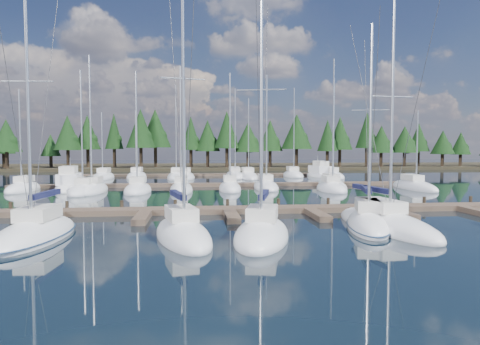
{
  "coord_description": "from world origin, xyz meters",
  "views": [
    {
      "loc": [
        -2.34,
        -13.77,
        4.86
      ],
      "look_at": [
        1.27,
        22.0,
        2.78
      ],
      "focal_mm": 32.0,
      "sensor_mm": 36.0,
      "label": 1
    }
  ],
  "objects": [
    {
      "name": "main_dock",
      "position": [
        0.0,
        17.36,
        0.2
      ],
      "size": [
        44.0,
        6.13,
        0.9
      ],
      "color": "brown",
      "rests_on": "ground"
    },
    {
      "name": "motor_yacht_left",
      "position": [
        -16.99,
        37.06,
        0.5
      ],
      "size": [
        4.33,
        9.4,
        4.53
      ],
      "color": "white",
      "rests_on": "ground"
    },
    {
      "name": "tree_line",
      "position": [
        -0.03,
        80.14,
        7.46
      ],
      "size": [
        184.87,
        11.4,
        12.79
      ],
      "color": "black",
      "rests_on": "far_shore"
    },
    {
      "name": "far_shore",
      "position": [
        0.0,
        90.0,
        0.3
      ],
      "size": [
        220.0,
        30.0,
        0.6
      ],
      "primitive_type": "cube",
      "color": "#2D2719",
      "rests_on": "ground"
    },
    {
      "name": "ground",
      "position": [
        0.0,
        30.0,
        0.0
      ],
      "size": [
        260.0,
        260.0,
        0.0
      ],
      "primitive_type": "plane",
      "color": "black",
      "rests_on": "ground"
    },
    {
      "name": "front_sailboat_4",
      "position": [
        7.91,
        10.87,
        0.29
      ],
      "size": [
        4.48,
        8.07,
        12.85
      ],
      "color": "white",
      "rests_on": "ground"
    },
    {
      "name": "back_docks",
      "position": [
        0.0,
        49.58,
        0.2
      ],
      "size": [
        50.0,
        21.8,
        0.4
      ],
      "color": "brown",
      "rests_on": "ground"
    },
    {
      "name": "front_sailboat_2",
      "position": [
        -3.11,
        8.83,
        0.31
      ],
      "size": [
        4.23,
        8.05,
        15.23
      ],
      "color": "white",
      "rests_on": "ground"
    },
    {
      "name": "motor_yacht_right",
      "position": [
        18.13,
        55.96,
        0.49
      ],
      "size": [
        4.0,
        9.09,
        4.39
      ],
      "color": "white",
      "rests_on": "ground"
    },
    {
      "name": "front_sailboat_5",
      "position": [
        8.93,
        10.8,
        0.28
      ],
      "size": [
        4.08,
        10.59,
        14.22
      ],
      "color": "white",
      "rests_on": "ground"
    },
    {
      "name": "front_sailboat_3",
      "position": [
        1.07,
        8.46,
        0.3
      ],
      "size": [
        4.55,
        8.05,
        14.21
      ],
      "color": "white",
      "rests_on": "ground"
    },
    {
      "name": "front_sailboat_1",
      "position": [
        -10.92,
        9.73,
        0.29
      ],
      "size": [
        3.7,
        8.71,
        15.0
      ],
      "color": "white",
      "rests_on": "ground"
    },
    {
      "name": "back_sailboat_rows",
      "position": [
        -0.02,
        45.22,
        0.26
      ],
      "size": [
        47.54,
        33.03,
        15.58
      ],
      "color": "white",
      "rests_on": "ground"
    }
  ]
}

